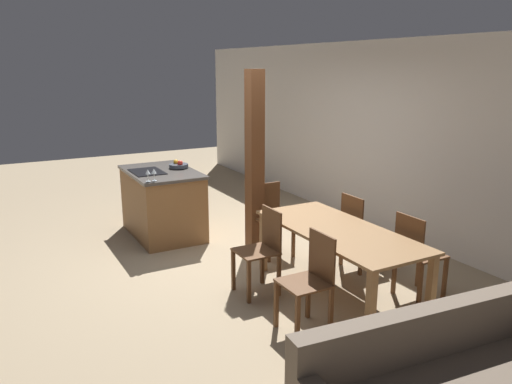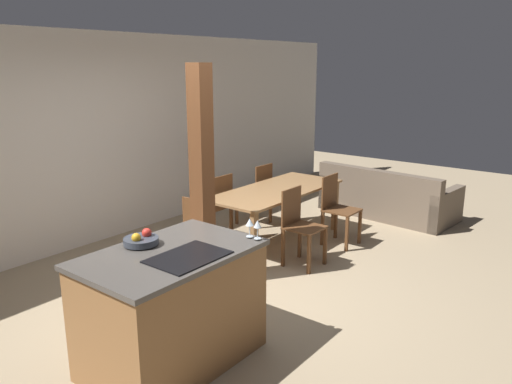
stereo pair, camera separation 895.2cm
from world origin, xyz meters
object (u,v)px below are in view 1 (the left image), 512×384
at_px(timber_post, 255,164).
at_px(dining_chair_head_end, 271,217).
at_px(wine_glass_near, 148,172).
at_px(dining_chair_near_left, 262,249).
at_px(fruit_bowl, 179,165).
at_px(dining_chair_near_right, 310,280).
at_px(wine_glass_middle, 154,172).
at_px(kitchen_island, 163,203).
at_px(dining_table, 338,238).
at_px(dining_chair_far_right, 416,254).
at_px(dining_chair_far_left, 359,229).

bearing_deg(timber_post, dining_chair_head_end, 42.98).
bearing_deg(wine_glass_near, timber_post, 63.11).
bearing_deg(dining_chair_head_end, dining_chair_near_left, -125.64).
xyz_separation_m(fruit_bowl, dining_chair_near_right, (3.22, 0.04, -0.49)).
bearing_deg(dining_chair_near_right, wine_glass_middle, -166.77).
height_order(kitchen_island, timber_post, timber_post).
xyz_separation_m(kitchen_island, dining_chair_near_right, (3.17, 0.32, 0.02)).
distance_m(wine_glass_near, timber_post, 1.33).
height_order(kitchen_island, dining_table, kitchen_island).
xyz_separation_m(wine_glass_middle, dining_chair_near_left, (1.68, 0.60, -0.57)).
distance_m(wine_glass_near, dining_chair_near_right, 2.72).
height_order(dining_table, dining_chair_near_left, dining_chair_near_left).
bearing_deg(dining_table, dining_chair_head_end, 180.00).
relative_size(fruit_bowl, dining_chair_near_left, 0.30).
xyz_separation_m(dining_table, dining_chair_far_right, (0.44, 0.66, -0.15)).
bearing_deg(kitchen_island, wine_glass_middle, -25.33).
bearing_deg(timber_post, dining_table, 5.69).
bearing_deg(wine_glass_middle, wine_glass_near, -90.00).
relative_size(dining_chair_near_left, dining_chair_far_left, 1.00).
bearing_deg(kitchen_island, dining_chair_near_right, 5.70).
bearing_deg(dining_table, kitchen_island, -160.39).
relative_size(dining_table, dining_chair_near_right, 2.19).
bearing_deg(dining_chair_far_left, wine_glass_middle, 48.76).
bearing_deg(wine_glass_near, fruit_bowl, 135.44).
relative_size(dining_table, timber_post, 0.86).
height_order(wine_glass_middle, dining_chair_far_left, wine_glass_middle).
height_order(wine_glass_near, dining_chair_far_left, wine_glass_near).
bearing_deg(wine_glass_near, dining_chair_head_end, 60.26).
bearing_deg(dining_chair_far_left, dining_chair_near_left, 90.00).
xyz_separation_m(kitchen_island, dining_chair_far_left, (2.28, 1.63, 0.02)).
xyz_separation_m(wine_glass_middle, dining_chair_head_end, (0.76, 1.26, -0.57)).
bearing_deg(kitchen_island, dining_chair_far_right, 27.15).
bearing_deg(wine_glass_middle, dining_chair_far_left, 48.76).
distance_m(fruit_bowl, dining_chair_near_right, 3.25).
bearing_deg(kitchen_island, wine_glass_near, -31.11).
bearing_deg(wine_glass_near, dining_chair_near_left, 22.14).
relative_size(wine_glass_middle, timber_post, 0.07).
bearing_deg(fruit_bowl, dining_table, 14.18).
relative_size(wine_glass_middle, dining_chair_far_left, 0.17).
bearing_deg(dining_chair_far_left, dining_chair_far_right, -180.00).
relative_size(wine_glass_near, timber_post, 0.07).
bearing_deg(timber_post, dining_chair_far_left, 36.85).
distance_m(kitchen_island, dining_chair_near_left, 2.31).
distance_m(fruit_bowl, dining_chair_far_left, 2.74).
distance_m(kitchen_island, dining_chair_far_right, 3.57).
relative_size(dining_table, dining_chair_far_right, 2.19).
height_order(dining_chair_far_right, timber_post, timber_post).
relative_size(dining_chair_near_right, dining_chair_far_left, 1.00).
distance_m(kitchen_island, timber_post, 1.61).
xyz_separation_m(dining_table, timber_post, (-1.52, -0.15, 0.52)).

